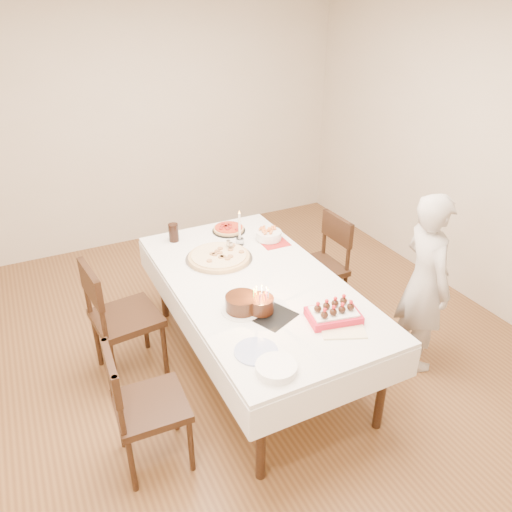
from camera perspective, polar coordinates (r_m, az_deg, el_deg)
name	(u,v)px	position (r m, az deg, el deg)	size (l,w,h in m)	color
floor	(249,356)	(4.09, -0.80, -11.40)	(5.00, 5.00, 0.00)	brown
wall_back	(146,121)	(5.65, -12.42, 14.83)	(4.50, 0.04, 2.70)	beige
wall_right	(485,155)	(4.76, 24.73, 10.40)	(0.04, 5.00, 2.70)	beige
dining_table	(256,324)	(3.80, 0.00, -7.78)	(1.14, 2.14, 0.75)	white
chair_right_savory	(316,269)	(4.36, 6.89, -1.43)	(0.47, 0.47, 0.92)	black
chair_left_savory	(126,318)	(3.79, -14.61, -6.84)	(0.50, 0.50, 0.97)	black
chair_left_dessert	(151,406)	(3.13, -11.91, -16.40)	(0.45, 0.45, 0.88)	black
person	(425,283)	(3.87, 18.74, -2.94)	(0.51, 0.34, 1.40)	beige
pizza_white	(219,257)	(3.88, -4.25, -0.10)	(0.52, 0.52, 0.04)	beige
pizza_pepperoni	(229,229)	(4.32, -3.14, 3.11)	(0.29, 0.29, 0.04)	red
red_placemat	(274,243)	(4.13, 2.06, 1.55)	(0.22, 0.22, 0.01)	#B21E1E
pasta_bowl	(269,235)	(4.16, 1.47, 2.41)	(0.21, 0.21, 0.07)	white
taper_candle	(240,228)	(4.03, -1.89, 3.24)	(0.07, 0.07, 0.30)	white
shaker_pair	(231,248)	(3.94, -2.91, 0.90)	(0.08, 0.08, 0.10)	white
cola_glass	(174,233)	(4.18, -9.40, 2.66)	(0.08, 0.08, 0.15)	black
layer_cake	(242,303)	(3.26, -1.64, -5.44)	(0.27, 0.27, 0.11)	black
cake_board	(272,316)	(3.24, 1.82, -6.84)	(0.26, 0.26, 0.01)	black
birthday_cake	(261,300)	(3.22, 0.56, -5.05)	(0.17, 0.17, 0.16)	#36170E
strawberry_box	(334,314)	(3.22, 8.86, -6.59)	(0.33, 0.22, 0.08)	#B1142A
box_lid	(343,331)	(3.15, 9.88, -8.40)	(0.27, 0.18, 0.02)	beige
plate_stack	(276,368)	(2.81, 2.33, -12.67)	(0.23, 0.23, 0.05)	white
china_plate	(256,351)	(2.94, 0.01, -10.84)	(0.26, 0.26, 0.01)	white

